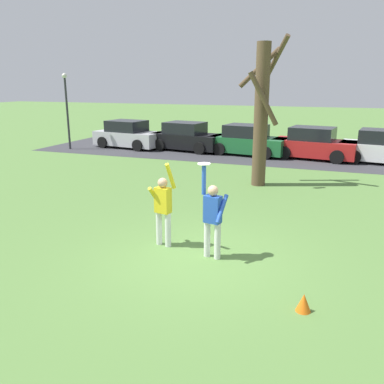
% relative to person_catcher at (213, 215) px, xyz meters
% --- Properties ---
extents(ground_plane, '(120.00, 120.00, 0.00)m').
position_rel_person_catcher_xyz_m(ground_plane, '(-0.28, -0.14, -0.98)').
color(ground_plane, '#567F3D').
extents(person_catcher, '(0.57, 0.49, 2.08)m').
position_rel_person_catcher_xyz_m(person_catcher, '(0.00, 0.00, 0.00)').
color(person_catcher, silver).
rests_on(person_catcher, ground_plane).
extents(person_defender, '(0.60, 0.51, 2.04)m').
position_rel_person_catcher_xyz_m(person_defender, '(-1.29, 0.27, -0.00)').
color(person_defender, silver).
rests_on(person_defender, ground_plane).
extents(frisbee_disc, '(0.27, 0.27, 0.02)m').
position_rel_person_catcher_xyz_m(frisbee_disc, '(-0.22, 0.05, 1.11)').
color(frisbee_disc, white).
rests_on(frisbee_disc, person_catcher).
extents(parked_car_silver, '(4.32, 2.50, 1.59)m').
position_rel_person_catcher_xyz_m(parked_car_silver, '(-9.36, 13.33, -0.25)').
color(parked_car_silver, '#BCBCC1').
rests_on(parked_car_silver, ground_plane).
extents(parked_car_black, '(4.32, 2.50, 1.59)m').
position_rel_person_catcher_xyz_m(parked_car_black, '(-5.75, 13.54, -0.25)').
color(parked_car_black, black).
rests_on(parked_car_black, ground_plane).
extents(parked_car_green, '(4.32, 2.50, 1.59)m').
position_rel_person_catcher_xyz_m(parked_car_green, '(-2.16, 13.30, -0.25)').
color(parked_car_green, '#1E6633').
rests_on(parked_car_green, ground_plane).
extents(parked_car_red, '(4.32, 2.50, 1.59)m').
position_rel_person_catcher_xyz_m(parked_car_red, '(1.25, 13.29, -0.25)').
color(parked_car_red, red).
rests_on(parked_car_red, ground_plane).
extents(parking_strip, '(27.12, 6.40, 0.01)m').
position_rel_person_catcher_xyz_m(parking_strip, '(-0.49, 13.59, -0.98)').
color(parking_strip, '#38383D').
rests_on(parking_strip, ground_plane).
extents(bare_tree_tall, '(1.91, 1.73, 5.37)m').
position_rel_person_catcher_xyz_m(bare_tree_tall, '(-0.31, 6.92, 1.76)').
color(bare_tree_tall, brown).
rests_on(bare_tree_tall, ground_plane).
extents(lamppost_by_lot, '(0.28, 0.28, 4.26)m').
position_rel_person_catcher_xyz_m(lamppost_by_lot, '(-12.28, 11.59, 1.60)').
color(lamppost_by_lot, '#2D2D33').
rests_on(lamppost_by_lot, ground_plane).
extents(field_cone_orange, '(0.26, 0.26, 0.32)m').
position_rel_person_catcher_xyz_m(field_cone_orange, '(2.11, -1.56, -0.82)').
color(field_cone_orange, orange).
rests_on(field_cone_orange, ground_plane).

